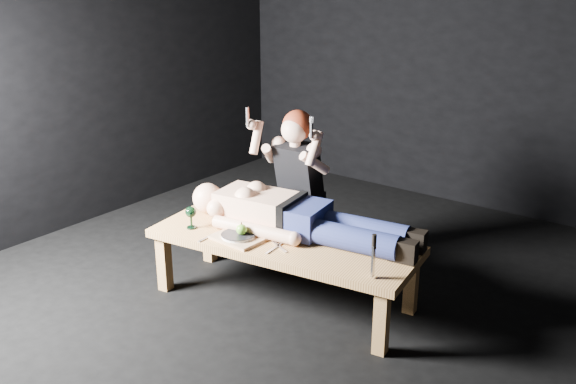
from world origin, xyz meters
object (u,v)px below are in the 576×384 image
object	(u,v)px
lying_man	(300,213)
carving_knife	(373,256)
serving_tray	(238,238)
goblet	(191,217)
table	(283,269)
kneeling_woman	(304,185)

from	to	relation	value
lying_man	carving_knife	bearing A→B (deg)	-29.45
serving_tray	goblet	size ratio (longest dim) A/B	2.10
lying_man	serving_tray	distance (m)	0.43
table	carving_knife	bearing A→B (deg)	-18.67
table	goblet	xyz separation A→B (m)	(-0.59, -0.24, 0.30)
carving_knife	goblet	bearing A→B (deg)	176.39
table	lying_man	bearing A→B (deg)	67.05
kneeling_woman	serving_tray	bearing A→B (deg)	-89.29
goblet	carving_knife	bearing A→B (deg)	4.55
lying_man	kneeling_woman	world-z (taller)	kneeling_woman
lying_man	goblet	distance (m)	0.73
table	carving_knife	xyz separation A→B (m)	(0.73, -0.14, 0.36)
goblet	lying_man	bearing A→B (deg)	31.17
table	serving_tray	bearing A→B (deg)	-146.72
lying_man	serving_tray	xyz separation A→B (m)	(-0.25, -0.33, -0.13)
lying_man	goblet	world-z (taller)	lying_man
kneeling_woman	carving_knife	world-z (taller)	kneeling_woman
table	kneeling_woman	world-z (taller)	kneeling_woman
kneeling_woman	serving_tray	size ratio (longest dim) A/B	3.76
goblet	carving_knife	size ratio (longest dim) A/B	0.58
table	goblet	size ratio (longest dim) A/B	11.38
table	carving_knife	world-z (taller)	carving_knife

